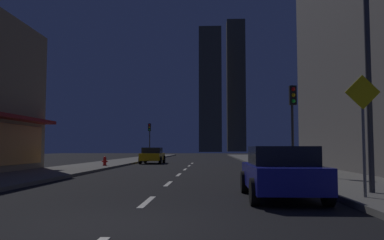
# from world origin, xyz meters

# --- Properties ---
(ground_plane) EXTENTS (78.00, 136.00, 0.10)m
(ground_plane) POSITION_xyz_m (0.00, 32.00, -0.05)
(ground_plane) COLOR black
(sidewalk_right) EXTENTS (4.00, 76.00, 0.15)m
(sidewalk_right) POSITION_xyz_m (7.00, 32.00, 0.07)
(sidewalk_right) COLOR #605E59
(sidewalk_right) RESTS_ON ground
(sidewalk_left) EXTENTS (4.00, 76.00, 0.15)m
(sidewalk_left) POSITION_xyz_m (-7.00, 32.00, 0.07)
(sidewalk_left) COLOR #605E59
(sidewalk_left) RESTS_ON ground
(lane_marking_center) EXTENTS (0.16, 33.40, 0.01)m
(lane_marking_center) POSITION_xyz_m (0.00, 13.60, 0.01)
(lane_marking_center) COLOR silver
(lane_marking_center) RESTS_ON ground
(skyscraper_distant_tall) EXTENTS (8.35, 8.62, 46.55)m
(skyscraper_distant_tall) POSITION_xyz_m (1.80, 140.39, 23.27)
(skyscraper_distant_tall) COLOR #403D30
(skyscraper_distant_tall) RESTS_ON ground
(skyscraper_distant_mid) EXTENTS (7.53, 8.10, 54.58)m
(skyscraper_distant_mid) POSITION_xyz_m (12.54, 156.73, 27.29)
(skyscraper_distant_mid) COLOR #3E3B2F
(skyscraper_distant_mid) RESTS_ON ground
(car_parked_near) EXTENTS (1.98, 4.24, 1.45)m
(car_parked_near) POSITION_xyz_m (3.60, 4.00, 0.74)
(car_parked_near) COLOR navy
(car_parked_near) RESTS_ON ground
(car_parked_far) EXTENTS (1.98, 4.24, 1.45)m
(car_parked_far) POSITION_xyz_m (-3.60, 28.72, 0.74)
(car_parked_far) COLOR gold
(car_parked_far) RESTS_ON ground
(fire_hydrant_far_left) EXTENTS (0.42, 0.30, 0.65)m
(fire_hydrant_far_left) POSITION_xyz_m (-5.90, 20.96, 0.45)
(fire_hydrant_far_left) COLOR red
(fire_hydrant_far_left) RESTS_ON sidewalk_left
(traffic_light_near_right) EXTENTS (0.32, 0.48, 4.20)m
(traffic_light_near_right) POSITION_xyz_m (5.50, 11.39, 3.19)
(traffic_light_near_right) COLOR #2D2D2D
(traffic_light_near_right) RESTS_ON sidewalk_right
(traffic_light_far_left) EXTENTS (0.32, 0.48, 4.20)m
(traffic_light_far_left) POSITION_xyz_m (-5.50, 39.22, 3.19)
(traffic_light_far_left) COLOR #2D2D2D
(traffic_light_far_left) RESTS_ON sidewalk_left
(street_lamp_right) EXTENTS (1.96, 0.56, 6.58)m
(street_lamp_right) POSITION_xyz_m (5.38, 4.33, 5.07)
(street_lamp_right) COLOR #38383D
(street_lamp_right) RESTS_ON sidewalk_right
(pedestrian_crossing_sign) EXTENTS (0.91, 0.08, 3.15)m
(pedestrian_crossing_sign) POSITION_xyz_m (5.60, 3.26, 2.02)
(pedestrian_crossing_sign) COLOR slate
(pedestrian_crossing_sign) RESTS_ON sidewalk_right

